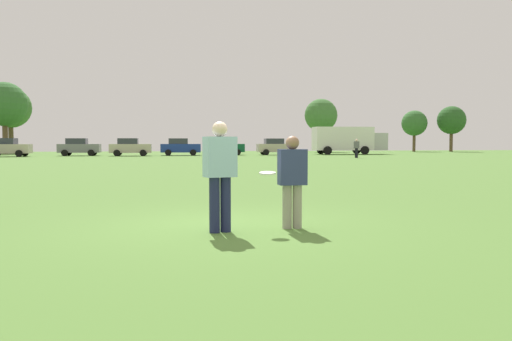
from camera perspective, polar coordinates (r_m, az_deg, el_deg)
The scene contains 17 objects.
ground_plane at distance 9.08m, azimuth -2.77°, elevation -6.09°, with size 144.35×144.35×0.00m, color #517A33.
player_thrower at distance 8.34m, azimuth -3.99°, elevation 0.05°, with size 0.55×0.40×1.79m.
player_defender at distance 8.72m, azimuth 4.01°, elevation -0.69°, with size 0.46×0.27×1.56m.
frisbee at distance 8.44m, azimuth 1.27°, elevation -0.29°, with size 0.27×0.27×0.06m.
parked_car_near_left at distance 56.37m, azimuth -25.70°, elevation 2.32°, with size 4.26×2.34×1.82m.
parked_car_mid_left at distance 57.26m, azimuth -18.91°, elevation 2.47°, with size 4.26×2.34×1.82m.
parked_car_center at distance 55.10m, azimuth -13.68°, elevation 2.53°, with size 4.26×2.34×1.82m.
parked_car_mid_right at distance 55.94m, azimuth -8.36°, elevation 2.60°, with size 4.26×2.34×1.82m.
parked_car_near_right at distance 57.05m, azimuth -3.50°, elevation 2.64°, with size 4.26×2.34×1.82m.
parked_car_far_right at distance 57.63m, azimuth 2.18°, elevation 2.64°, with size 4.26×2.34×1.82m.
box_truck at distance 61.43m, azimuth 10.07°, elevation 3.40°, with size 8.58×3.22×3.18m.
bystander_sideline_watcher at distance 47.84m, azimuth 11.00°, elevation 2.54°, with size 0.39×0.53×1.72m.
tree_west_oak at distance 73.66m, azimuth -25.42°, elevation 6.25°, with size 5.18×5.18×8.42m.
tree_west_maple at distance 70.30m, azimuth -25.95°, elevation 6.56°, with size 5.37×5.37×8.72m.
tree_center_elm at distance 74.26m, azimuth 7.16°, elevation 6.03°, with size 4.64×4.64×7.53m.
tree_east_birch at distance 80.74m, azimuth 17.03°, elevation 4.99°, with size 3.76×3.76×6.11m.
tree_east_oak at distance 82.05m, azimuth 20.72°, elevation 5.18°, with size 4.14×4.14×6.72m.
Camera 1 is at (-1.26, -8.87, 1.46)m, focal length 36.36 mm.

